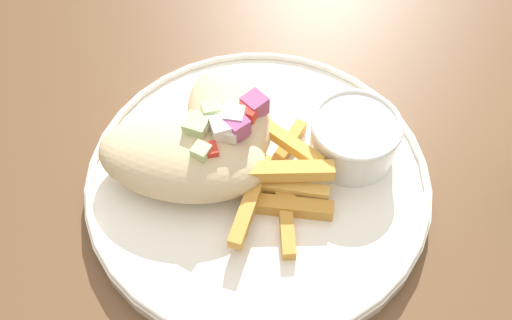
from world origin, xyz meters
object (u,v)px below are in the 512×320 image
pita_sandwich_near (184,156)px  pita_sandwich_far (230,117)px  plate (256,178)px  fries_pile (273,183)px  sauce_ramekin (354,136)px

pita_sandwich_near → pita_sandwich_far: bearing=58.8°
plate → pita_sandwich_far: bearing=168.6°
plate → pita_sandwich_far: 0.05m
fries_pile → sauce_ramekin: size_ratio=1.64×
pita_sandwich_near → sauce_ramekin: bearing=18.6°
pita_sandwich_near → sauce_ramekin: pita_sandwich_near is taller
sauce_ramekin → pita_sandwich_near: bearing=-120.2°
pita_sandwich_far → fries_pile: 0.07m
plate → fries_pile: 0.03m
pita_sandwich_near → sauce_ramekin: 0.13m
pita_sandwich_far → sauce_ramekin: 0.10m
plate → fries_pile: bearing=0.2°
fries_pile → sauce_ramekin: 0.08m
plate → pita_sandwich_near: pita_sandwich_near is taller
plate → pita_sandwich_far: (-0.04, 0.01, 0.03)m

